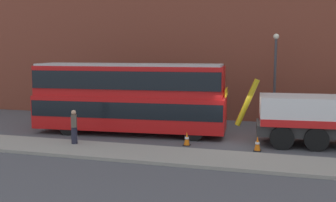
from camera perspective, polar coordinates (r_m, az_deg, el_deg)
ground_plane at (r=21.95m, az=10.14°, el=-5.59°), size 120.00×120.00×0.00m
near_kerb at (r=17.88m, az=8.69°, el=-8.29°), size 60.00×2.80×0.15m
building_facade at (r=28.32m, az=12.02°, el=13.66°), size 60.00×1.50×16.00m
double_decker_bus at (r=23.18m, az=-5.51°, el=0.77°), size 11.18×3.44×4.06m
pedestrian_onlooker at (r=20.75m, az=-13.16°, el=-3.64°), size 0.40×0.47×1.71m
traffic_cone_near_bus at (r=20.55m, az=2.68°, el=-5.40°), size 0.36×0.36×0.72m
traffic_cone_midway at (r=19.91m, az=12.56°, el=-5.98°), size 0.36×0.36×0.72m
street_lamp at (r=25.90m, az=14.92°, el=4.00°), size 0.36×0.36×5.83m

